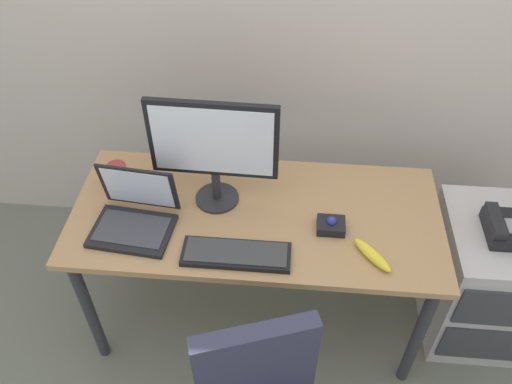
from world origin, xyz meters
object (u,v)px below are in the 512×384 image
object	(u,v)px
desk_phone	(506,228)
keyboard	(236,254)
file_cabinet	(480,278)
coffee_mug	(119,175)
monitor_main	(213,146)
laptop	(134,215)
banana	(372,255)
trackball_mouse	(331,225)

from	to	relation	value
desk_phone	keyboard	world-z (taller)	keyboard
file_cabinet	coffee_mug	size ratio (longest dim) A/B	6.11
keyboard	file_cabinet	bearing A→B (deg)	15.02
monitor_main	keyboard	xyz separation A→B (m)	(0.11, -0.30, -0.27)
coffee_mug	monitor_main	bearing A→B (deg)	-7.13
desk_phone	laptop	distance (m)	1.50
keyboard	laptop	xyz separation A→B (m)	(-0.42, 0.13, 0.04)
laptop	file_cabinet	bearing A→B (deg)	6.18
file_cabinet	banana	distance (m)	0.75
banana	monitor_main	bearing A→B (deg)	157.24
trackball_mouse	banana	distance (m)	0.20
keyboard	banana	bearing A→B (deg)	3.90
desk_phone	banana	xyz separation A→B (m)	(-0.56, -0.24, 0.06)
desk_phone	trackball_mouse	distance (m)	0.73
trackball_mouse	banana	world-z (taller)	trackball_mouse
banana	keyboard	bearing A→B (deg)	-176.10
banana	coffee_mug	bearing A→B (deg)	163.31
desk_phone	keyboard	bearing A→B (deg)	-165.69
desk_phone	trackball_mouse	world-z (taller)	trackball_mouse
trackball_mouse	coffee_mug	size ratio (longest dim) A/B	1.03
laptop	coffee_mug	size ratio (longest dim) A/B	3.12
file_cabinet	desk_phone	size ratio (longest dim) A/B	3.26
monitor_main	banana	size ratio (longest dim) A/B	2.64
laptop	banana	world-z (taller)	laptop
keyboard	banana	world-z (taller)	banana
monitor_main	laptop	size ratio (longest dim) A/B	1.50
file_cabinet	keyboard	world-z (taller)	keyboard
monitor_main	trackball_mouse	world-z (taller)	monitor_main
file_cabinet	trackball_mouse	size ratio (longest dim) A/B	5.93
file_cabinet	laptop	size ratio (longest dim) A/B	1.96
trackball_mouse	banana	bearing A→B (deg)	-41.55
file_cabinet	desk_phone	bearing A→B (deg)	-116.78
trackball_mouse	coffee_mug	world-z (taller)	coffee_mug
desk_phone	file_cabinet	bearing A→B (deg)	63.22
monitor_main	laptop	bearing A→B (deg)	-150.94
keyboard	banana	distance (m)	0.51
trackball_mouse	coffee_mug	xyz separation A→B (m)	(-0.90, 0.18, 0.03)
monitor_main	banana	xyz separation A→B (m)	(0.62, -0.26, -0.27)
coffee_mug	laptop	bearing A→B (deg)	-60.38
keyboard	laptop	size ratio (longest dim) A/B	1.23
keyboard	trackball_mouse	distance (m)	0.39
file_cabinet	keyboard	bearing A→B (deg)	-164.98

